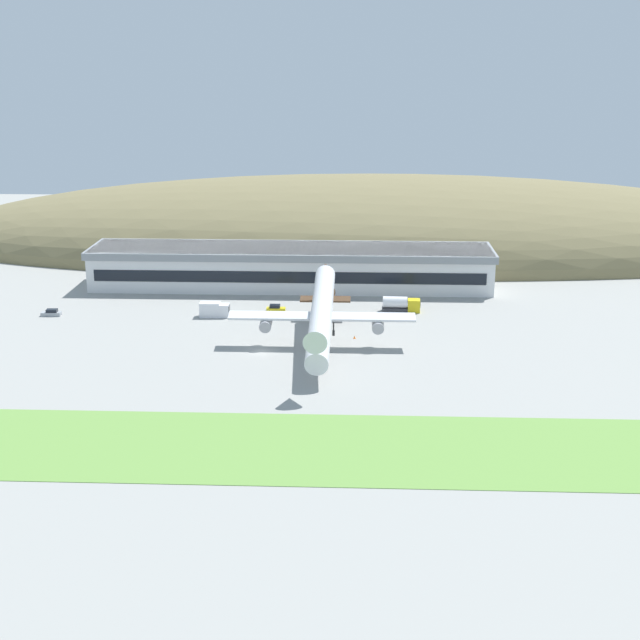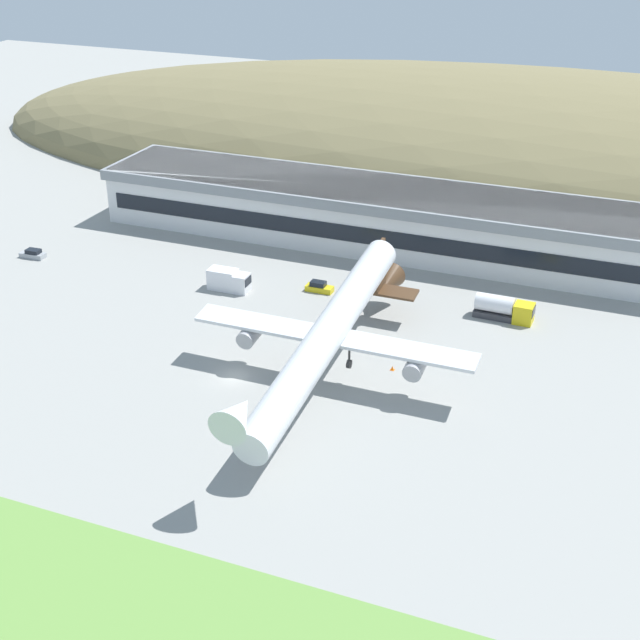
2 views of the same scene
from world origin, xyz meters
TOP-DOWN VIEW (x-y plane):
  - ground_plane at (0.00, 0.00)m, footprint 378.26×378.26m
  - grass_strip_foreground at (0.00, -42.12)m, footprint 340.43×24.21m
  - hill_backdrop at (24.88, 98.51)m, footprint 268.50×87.17m
  - terminal_building at (2.24, 48.97)m, footprint 96.28×17.57m
  - cargo_airplane at (11.44, 2.98)m, footprint 35.78×51.84m
  - service_car_0 at (0.40, 27.37)m, footprint 4.12×1.75m
  - service_car_1 at (-47.58, 22.14)m, footprint 4.23×1.95m
  - fuel_truck at (-12.39, 22.88)m, footprint 6.37×2.69m
  - box_truck at (27.71, 28.43)m, footprint 8.36×2.74m
  - traffic_cone_0 at (17.72, 8.99)m, footprint 0.52×0.52m

SIDE VIEW (x-z plane):
  - ground_plane at x=0.00m, z-range 0.00..0.00m
  - hill_backdrop at x=24.88m, z-range -20.10..20.10m
  - grass_strip_foreground at x=0.00m, z-range 0.00..0.08m
  - traffic_cone_0 at x=17.72m, z-range -0.01..0.57m
  - service_car_1 at x=-47.58m, z-range -0.12..1.31m
  - service_car_0 at x=0.40m, z-range -0.13..1.42m
  - fuel_truck at x=-12.39m, z-range -0.06..3.10m
  - box_truck at x=27.71m, z-range -0.09..3.28m
  - terminal_building at x=2.24m, z-range 0.65..10.31m
  - cargo_airplane at x=11.44m, z-range 1.43..12.01m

